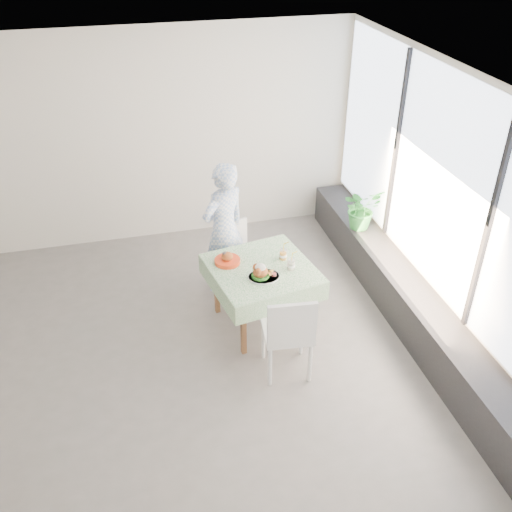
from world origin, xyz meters
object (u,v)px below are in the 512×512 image
object	(u,v)px
main_dish	(262,273)
chair_far	(241,269)
potted_plant	(362,208)
diner	(224,229)
cafe_table	(262,289)
chair_near	(287,347)
juice_cup_orange	(283,255)

from	to	relation	value
main_dish	chair_far	bearing A→B (deg)	91.02
potted_plant	diner	bearing A→B (deg)	-174.17
cafe_table	main_dish	bearing A→B (deg)	-103.78
diner	potted_plant	distance (m)	1.79
chair_near	potted_plant	bearing A→B (deg)	49.39
chair_near	chair_far	bearing A→B (deg)	94.23
main_dish	cafe_table	bearing A→B (deg)	76.22
chair_near	main_dish	xyz separation A→B (m)	(-0.10, 0.60, 0.50)
cafe_table	chair_far	bearing A→B (deg)	94.93
cafe_table	main_dish	size ratio (longest dim) A/B	3.63
chair_near	main_dish	bearing A→B (deg)	99.06
juice_cup_orange	potted_plant	size ratio (longest dim) A/B	0.45
chair_near	juice_cup_orange	world-z (taller)	juice_cup_orange
chair_near	main_dish	size ratio (longest dim) A/B	2.94
main_dish	potted_plant	distance (m)	1.93
diner	main_dish	bearing A→B (deg)	72.31
chair_far	diner	bearing A→B (deg)	173.66
chair_near	potted_plant	size ratio (longest dim) A/B	1.83
potted_plant	chair_near	bearing A→B (deg)	-130.61
chair_near	diner	bearing A→B (deg)	101.12
cafe_table	diner	xyz separation A→B (m)	(-0.25, 0.75, 0.36)
diner	juice_cup_orange	bearing A→B (deg)	98.13
main_dish	chair_near	bearing A→B (deg)	-80.94
juice_cup_orange	potted_plant	world-z (taller)	potted_plant
diner	potted_plant	size ratio (longest dim) A/B	3.07
chair_near	main_dish	world-z (taller)	chair_near
cafe_table	potted_plant	xyz separation A→B (m)	(1.53, 0.93, 0.31)
cafe_table	chair_near	bearing A→B (deg)	-86.40
cafe_table	chair_far	size ratio (longest dim) A/B	1.46
diner	potted_plant	xyz separation A→B (m)	(1.78, 0.18, -0.05)
cafe_table	main_dish	world-z (taller)	main_dish
chair_near	juice_cup_orange	distance (m)	1.04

